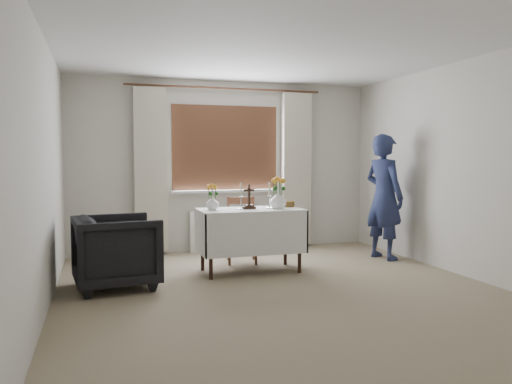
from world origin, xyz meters
TOP-DOWN VIEW (x-y plane):
  - ground at (0.00, 0.00)m, footprint 5.00×5.00m
  - altar_table at (-0.06, 0.99)m, footprint 1.24×0.64m
  - wooden_chair at (-0.02, 1.53)m, footprint 0.47×0.47m
  - armchair at (-1.63, 0.71)m, footprint 0.95×0.93m
  - person at (1.89, 1.19)m, footprint 0.55×0.70m
  - radiator at (0.00, 2.42)m, footprint 1.10×0.10m
  - wooden_cross at (-0.08, 0.99)m, footprint 0.15×0.11m
  - candlestick_left at (-0.18, 1.00)m, footprint 0.11×0.11m
  - candlestick_right at (0.18, 0.99)m, footprint 0.11×0.11m
  - flower_vase_left at (-0.52, 1.02)m, footprint 0.18×0.18m
  - flower_vase_right at (0.27, 0.93)m, footprint 0.27×0.27m
  - wicker_basket at (0.45, 1.11)m, footprint 0.22×0.22m

SIDE VIEW (x-z plane):
  - ground at x=0.00m, z-range 0.00..0.00m
  - radiator at x=0.00m, z-range 0.00..0.60m
  - altar_table at x=-0.06m, z-range 0.00..0.76m
  - armchair at x=-1.63m, z-range 0.00..0.78m
  - wooden_chair at x=-0.02m, z-range 0.00..0.86m
  - wicker_basket at x=0.45m, z-range 0.76..0.84m
  - flower_vase_left at x=-0.52m, z-range 0.76..0.93m
  - person at x=1.89m, z-range 0.00..1.69m
  - flower_vase_right at x=0.27m, z-range 0.76..0.97m
  - wooden_cross at x=-0.08m, z-range 0.76..1.06m
  - candlestick_right at x=0.18m, z-range 0.76..1.08m
  - candlestick_left at x=-0.18m, z-range 0.76..1.08m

